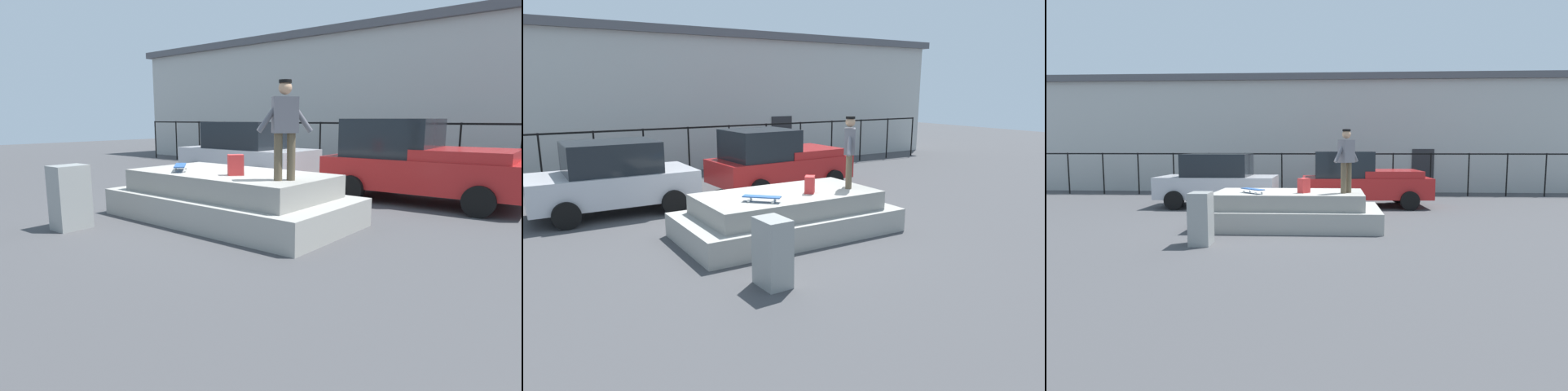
% 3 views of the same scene
% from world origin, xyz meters
% --- Properties ---
extents(ground_plane, '(60.00, 60.00, 0.00)m').
position_xyz_m(ground_plane, '(0.00, 0.00, 0.00)').
color(ground_plane, '#424244').
extents(concrete_ledge, '(4.75, 2.46, 0.93)m').
position_xyz_m(concrete_ledge, '(0.25, -0.33, 0.42)').
color(concrete_ledge, '#9E9B93').
rests_on(concrete_ledge, ground_plane).
extents(skateboarder, '(0.68, 0.78, 1.63)m').
position_xyz_m(skateboarder, '(1.75, -0.60, 1.86)').
color(skateboarder, brown).
rests_on(skateboarder, concrete_ledge).
extents(skateboard, '(0.70, 0.68, 0.12)m').
position_xyz_m(skateboard, '(-0.64, -0.81, 1.03)').
color(skateboard, '#264C8C').
rests_on(skateboard, concrete_ledge).
extents(backpack, '(0.33, 0.34, 0.38)m').
position_xyz_m(backpack, '(0.66, -0.61, 1.12)').
color(backpack, red).
rests_on(backpack, concrete_ledge).
extents(car_silver_sedan_near, '(4.09, 2.17, 1.86)m').
position_xyz_m(car_silver_sedan_near, '(-2.64, 3.53, 0.93)').
color(car_silver_sedan_near, '#B7B7BC').
rests_on(car_silver_sedan_near, ground_plane).
extents(car_red_pickup_mid, '(4.53, 2.39, 1.95)m').
position_xyz_m(car_red_pickup_mid, '(2.40, 3.82, 0.95)').
color(car_red_pickup_mid, '#B21E1E').
rests_on(car_red_pickup_mid, ground_plane).
extents(utility_box, '(0.46, 0.62, 1.14)m').
position_xyz_m(utility_box, '(-1.45, -2.66, 0.57)').
color(utility_box, gray).
rests_on(utility_box, ground_plane).
extents(fence_row, '(24.06, 0.06, 1.84)m').
position_xyz_m(fence_row, '(0.00, 7.33, 1.23)').
color(fence_row, black).
rests_on(fence_row, ground_plane).
extents(warehouse_building, '(28.29, 8.27, 5.44)m').
position_xyz_m(warehouse_building, '(0.00, 12.69, 2.73)').
color(warehouse_building, '#B2B2AD').
rests_on(warehouse_building, ground_plane).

